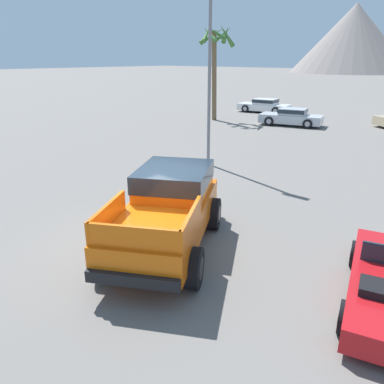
{
  "coord_description": "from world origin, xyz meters",
  "views": [
    {
      "loc": [
        6.61,
        -6.18,
        4.65
      ],
      "look_at": [
        0.48,
        0.82,
        1.29
      ],
      "focal_mm": 35.0,
      "sensor_mm": 36.0,
      "label": 1
    }
  ],
  "objects": [
    {
      "name": "parked_car_silver",
      "position": [
        -5.87,
        18.95,
        0.62
      ],
      "size": [
        4.65,
        2.84,
        1.21
      ],
      "rotation": [
        0.0,
        0.0,
        1.84
      ],
      "color": "#B7BABF",
      "rests_on": "ground_plane"
    },
    {
      "name": "ground_plane",
      "position": [
        0.0,
        0.0,
        0.0
      ],
      "size": [
        320.0,
        320.0,
        0.0
      ],
      "primitive_type": "plane",
      "color": "slate"
    },
    {
      "name": "parked_car_white",
      "position": [
        -10.86,
        23.58,
        0.61
      ],
      "size": [
        4.75,
        2.49,
        1.19
      ],
      "rotation": [
        0.0,
        0.0,
        1.73
      ],
      "color": "white",
      "rests_on": "ground_plane"
    },
    {
      "name": "street_lamp_post",
      "position": [
        -3.78,
        6.82,
        4.95
      ],
      "size": [
        0.9,
        0.24,
        8.32
      ],
      "color": "slate",
      "rests_on": "ground_plane"
    },
    {
      "name": "orange_pickup_truck",
      "position": [
        0.33,
        0.09,
        1.08
      ],
      "size": [
        4.15,
        5.32,
        1.91
      ],
      "rotation": [
        0.0,
        0.0,
        0.52
      ],
      "color": "orange",
      "rests_on": "ground_plane"
    },
    {
      "name": "palm_tree_short",
      "position": [
        -11.61,
        17.36,
        5.15
      ],
      "size": [
        2.78,
        2.7,
        6.92
      ],
      "color": "brown",
      "rests_on": "ground_plane"
    }
  ]
}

